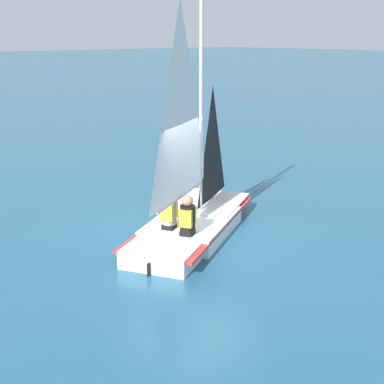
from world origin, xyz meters
The scene contains 4 objects.
ground_plane centered at (0.00, 0.00, 0.00)m, with size 260.00×260.00×0.00m, color #235675.
sailboat_main centered at (0.02, -0.04, 0.69)m, with size 3.42×4.48×4.99m.
sailor_helm centered at (0.14, -0.74, 0.63)m, with size 0.41×0.42×1.16m.
sailor_crew centered at (0.66, -0.69, 0.62)m, with size 0.41×0.42×1.16m.
Camera 1 is at (8.23, -7.13, 4.17)m, focal length 50.00 mm.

